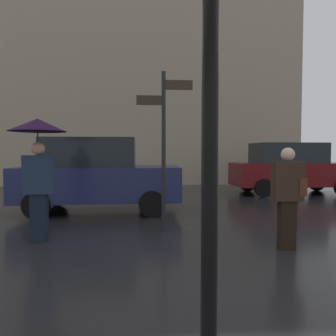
{
  "coord_description": "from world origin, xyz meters",
  "views": [
    {
      "loc": [
        -0.42,
        -2.13,
        1.53
      ],
      "look_at": [
        0.17,
        4.89,
        1.2
      ],
      "focal_mm": 34.65,
      "sensor_mm": 36.0,
      "label": 1
    }
  ],
  "objects_px": {
    "parked_car_left": "(97,175)",
    "street_signpost": "(164,135)",
    "pedestrian_with_umbrella": "(38,148)",
    "parked_car_right": "(291,168)",
    "pedestrian_with_bag": "(288,192)"
  },
  "relations": [
    {
      "from": "parked_car_left",
      "to": "street_signpost",
      "type": "relative_size",
      "value": 1.33
    },
    {
      "from": "parked_car_left",
      "to": "pedestrian_with_umbrella",
      "type": "bearing_deg",
      "value": 75.97
    },
    {
      "from": "parked_car_left",
      "to": "parked_car_right",
      "type": "bearing_deg",
      "value": -156.7
    },
    {
      "from": "pedestrian_with_umbrella",
      "to": "pedestrian_with_bag",
      "type": "xyz_separation_m",
      "value": [
        4.08,
        -0.81,
        -0.7
      ]
    },
    {
      "from": "pedestrian_with_bag",
      "to": "parked_car_right",
      "type": "distance_m",
      "value": 7.47
    },
    {
      "from": "pedestrian_with_bag",
      "to": "street_signpost",
      "type": "bearing_deg",
      "value": -102.68
    },
    {
      "from": "street_signpost",
      "to": "parked_car_right",
      "type": "bearing_deg",
      "value": 46.35
    },
    {
      "from": "pedestrian_with_bag",
      "to": "parked_car_left",
      "type": "distance_m",
      "value": 5.01
    },
    {
      "from": "pedestrian_with_umbrella",
      "to": "parked_car_left",
      "type": "relative_size",
      "value": 0.52
    },
    {
      "from": "pedestrian_with_umbrella",
      "to": "street_signpost",
      "type": "xyz_separation_m",
      "value": [
        2.2,
        0.53,
        0.25
      ]
    },
    {
      "from": "street_signpost",
      "to": "parked_car_left",
      "type": "bearing_deg",
      "value": 124.66
    },
    {
      "from": "pedestrian_with_umbrella",
      "to": "pedestrian_with_bag",
      "type": "height_order",
      "value": "pedestrian_with_umbrella"
    },
    {
      "from": "parked_car_right",
      "to": "parked_car_left",
      "type": "bearing_deg",
      "value": 36.74
    },
    {
      "from": "street_signpost",
      "to": "pedestrian_with_bag",
      "type": "bearing_deg",
      "value": -35.57
    },
    {
      "from": "pedestrian_with_umbrella",
      "to": "parked_car_right",
      "type": "xyz_separation_m",
      "value": [
        7.34,
        5.91,
        -0.66
      ]
    }
  ]
}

